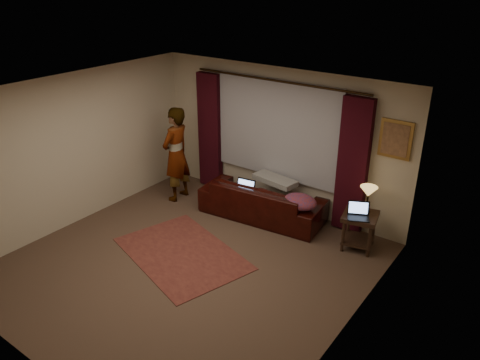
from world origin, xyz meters
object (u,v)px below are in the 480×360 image
at_px(tiffany_lamp, 368,199).
at_px(laptop_table, 359,212).
at_px(laptop_sofa, 243,189).
at_px(sofa, 262,194).
at_px(end_table, 359,231).
at_px(person, 176,154).

bearing_deg(tiffany_lamp, laptop_table, -92.36).
distance_m(laptop_sofa, tiffany_lamp, 2.16).
height_order(laptop_sofa, laptop_table, laptop_table).
height_order(sofa, laptop_sofa, sofa).
bearing_deg(end_table, person, -173.93).
relative_size(sofa, tiffany_lamp, 5.11).
relative_size(laptop_sofa, laptop_table, 1.07).
bearing_deg(sofa, tiffany_lamp, 179.16).
height_order(laptop_sofa, person, person).
xyz_separation_m(laptop_sofa, laptop_table, (2.09, 0.14, 0.15)).
xyz_separation_m(sofa, laptop_table, (1.84, -0.11, 0.28)).
xyz_separation_m(end_table, tiffany_lamp, (0.03, 0.13, 0.52)).
relative_size(laptop_sofa, tiffany_lamp, 0.88).
height_order(laptop_table, person, person).
bearing_deg(person, tiffany_lamp, 93.06).
height_order(sofa, laptop_table, sofa).
distance_m(laptop_sofa, end_table, 2.11).
bearing_deg(tiffany_lamp, end_table, -103.17).
xyz_separation_m(sofa, end_table, (1.82, 0.04, -0.15)).
distance_m(tiffany_lamp, person, 3.63).
bearing_deg(sofa, end_table, 175.02).
distance_m(laptop_sofa, person, 1.53).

